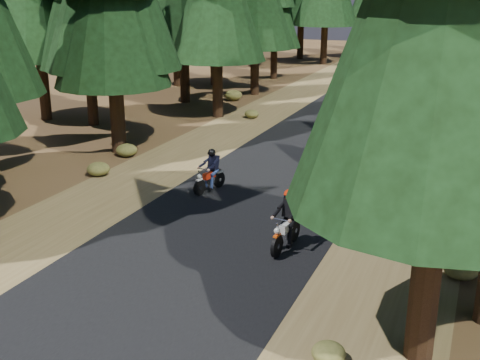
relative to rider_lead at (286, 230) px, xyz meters
The scene contains 7 objects.
ground 2.04m from the rider_lead, behind, with size 120.00×120.00×0.00m, color #432F17.
road 5.58m from the rider_lead, 110.72° to the left, with size 6.00×100.00×0.01m, color black.
shoulder_l 8.39m from the rider_lead, 141.63° to the left, with size 3.20×100.00×0.01m, color brown.
shoulder_r 5.85m from the rider_lead, 63.14° to the left, with size 3.20×100.00×0.01m, color brown.
understory_shrubs 7.92m from the rider_lead, 97.30° to the left, with size 16.53×32.77×0.61m.
rider_lead is the anchor object (origin of this frame).
rider_follow 5.00m from the rider_lead, 138.10° to the left, with size 0.83×1.64×1.40m.
Camera 1 is at (6.27, -13.64, 6.43)m, focal length 45.00 mm.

